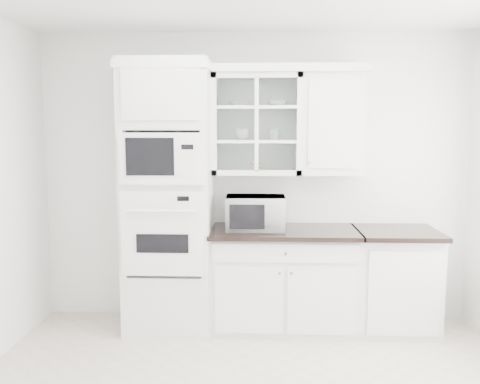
{
  "coord_description": "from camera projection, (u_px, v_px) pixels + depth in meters",
  "views": [
    {
      "loc": [
        0.07,
        -3.05,
        1.81
      ],
      "look_at": [
        -0.1,
        1.05,
        1.3
      ],
      "focal_mm": 38.0,
      "sensor_mm": 36.0,
      "label": 1
    }
  ],
  "objects": [
    {
      "name": "bowl_b",
      "position": [
        278.0,
        104.0,
        4.55
      ],
      "size": [
        0.21,
        0.21,
        0.05
      ],
      "primitive_type": "imported",
      "rotation": [
        0.0,
        0.0,
        -0.26
      ],
      "color": "white",
      "rests_on": "upper_cabinet_glass"
    },
    {
      "name": "room_shell",
      "position": [
        251.0,
        133.0,
        3.45
      ],
      "size": [
        4.0,
        3.5,
        2.7
      ],
      "color": "white",
      "rests_on": "ground"
    },
    {
      "name": "base_cabinet_run",
      "position": [
        283.0,
        278.0,
        4.61
      ],
      "size": [
        1.32,
        0.67,
        0.92
      ],
      "color": "silver",
      "rests_on": "ground"
    },
    {
      "name": "bowl_a",
      "position": [
        240.0,
        104.0,
        4.59
      ],
      "size": [
        0.24,
        0.24,
        0.05
      ],
      "primitive_type": "imported",
      "rotation": [
        0.0,
        0.0,
        0.24
      ],
      "color": "white",
      "rests_on": "upper_cabinet_glass"
    },
    {
      "name": "crown_molding",
      "position": [
        245.0,
        70.0,
        4.51
      ],
      "size": [
        2.14,
        0.38,
        0.07
      ],
      "primitive_type": "cube",
      "color": "white",
      "rests_on": "room_shell"
    },
    {
      "name": "upper_cabinet_solid",
      "position": [
        332.0,
        125.0,
        4.56
      ],
      "size": [
        0.55,
        0.33,
        0.9
      ],
      "primitive_type": "cube",
      "color": "silver",
      "rests_on": "room_shell"
    },
    {
      "name": "upper_cabinet_glass",
      "position": [
        257.0,
        125.0,
        4.59
      ],
      "size": [
        0.8,
        0.33,
        0.9
      ],
      "color": "silver",
      "rests_on": "room_shell"
    },
    {
      "name": "cup_a",
      "position": [
        242.0,
        134.0,
        4.6
      ],
      "size": [
        0.15,
        0.15,
        0.1
      ],
      "primitive_type": "imported",
      "rotation": [
        0.0,
        0.0,
        0.14
      ],
      "color": "white",
      "rests_on": "upper_cabinet_glass"
    },
    {
      "name": "extra_base_cabinet",
      "position": [
        395.0,
        279.0,
        4.57
      ],
      "size": [
        0.72,
        0.67,
        0.92
      ],
      "color": "silver",
      "rests_on": "ground"
    },
    {
      "name": "countertop_microwave",
      "position": [
        256.0,
        213.0,
        4.52
      ],
      "size": [
        0.52,
        0.44,
        0.3
      ],
      "primitive_type": "imported",
      "rotation": [
        0.0,
        0.0,
        3.15
      ],
      "color": "white",
      "rests_on": "base_cabinet_run"
    },
    {
      "name": "oven_column",
      "position": [
        169.0,
        198.0,
        4.53
      ],
      "size": [
        0.76,
        0.68,
        2.4
      ],
      "color": "silver",
      "rests_on": "ground"
    },
    {
      "name": "cup_b",
      "position": [
        274.0,
        134.0,
        4.61
      ],
      "size": [
        0.12,
        0.12,
        0.1
      ],
      "primitive_type": "imported",
      "rotation": [
        0.0,
        0.0,
        -0.13
      ],
      "color": "white",
      "rests_on": "upper_cabinet_glass"
    }
  ]
}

